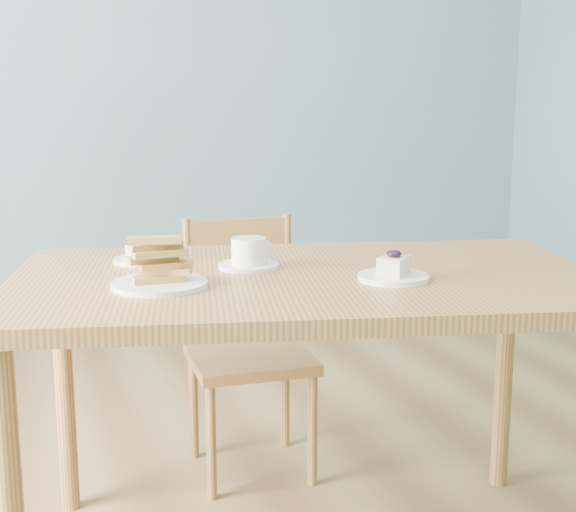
# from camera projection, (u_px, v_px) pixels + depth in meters

# --- Properties ---
(room) EXTENTS (5.01, 5.01, 2.71)m
(room) POSITION_uv_depth(u_px,v_px,m) (253.00, 52.00, 1.87)
(room) COLOR olive
(room) RESTS_ON ground
(dining_table) EXTENTS (1.65, 1.17, 0.80)m
(dining_table) POSITION_uv_depth(u_px,v_px,m) (308.00, 304.00, 2.06)
(dining_table) COLOR #A4793E
(dining_table) RESTS_ON ground
(dining_chair) EXTENTS (0.41, 0.39, 0.85)m
(dining_chair) POSITION_uv_depth(u_px,v_px,m) (247.00, 344.00, 2.68)
(dining_chair) COLOR #A4793E
(dining_chair) RESTS_ON ground
(cheesecake_plate_near) EXTENTS (0.18, 0.18, 0.07)m
(cheesecake_plate_near) POSITION_uv_depth(u_px,v_px,m) (394.00, 272.00, 1.97)
(cheesecake_plate_near) COLOR white
(cheesecake_plate_near) RESTS_ON dining_table
(cheesecake_plate_far) EXTENTS (0.15, 0.15, 0.06)m
(cheesecake_plate_far) POSITION_uv_depth(u_px,v_px,m) (141.00, 256.00, 2.19)
(cheesecake_plate_far) COLOR white
(cheesecake_plate_far) RESTS_ON dining_table
(coffee_cup) EXTENTS (0.16, 0.16, 0.08)m
(coffee_cup) POSITION_uv_depth(u_px,v_px,m) (249.00, 255.00, 2.11)
(coffee_cup) COLOR white
(coffee_cup) RESTS_ON dining_table
(biscotti_plate) EXTENTS (0.23, 0.23, 0.12)m
(biscotti_plate) POSITION_uv_depth(u_px,v_px,m) (159.00, 270.00, 1.90)
(biscotti_plate) COLOR white
(biscotti_plate) RESTS_ON dining_table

